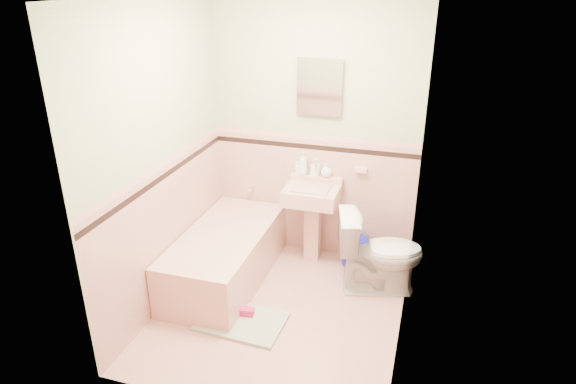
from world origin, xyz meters
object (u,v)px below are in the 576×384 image
(medicine_cabinet, at_px, (320,87))
(soap_bottle_mid, at_px, (316,167))
(soap_bottle_left, at_px, (303,163))
(soap_bottle_right, at_px, (327,170))
(shoe, at_px, (245,311))
(bathtub, at_px, (226,257))
(toilet, at_px, (380,252))
(bucket, at_px, (354,252))
(sink, at_px, (311,225))

(medicine_cabinet, height_order, soap_bottle_mid, medicine_cabinet)
(soap_bottle_left, relative_size, soap_bottle_right, 1.68)
(shoe, bearing_deg, soap_bottle_left, 74.17)
(soap_bottle_mid, bearing_deg, bathtub, -133.29)
(medicine_cabinet, relative_size, soap_bottle_left, 2.08)
(toilet, distance_m, bucket, 0.50)
(bathtub, relative_size, sink, 1.88)
(bathtub, xyz_separation_m, shoe, (0.38, -0.50, -0.17))
(sink, relative_size, soap_bottle_mid, 4.71)
(toilet, bearing_deg, sink, 52.87)
(soap_bottle_right, bearing_deg, bucket, -20.46)
(soap_bottle_mid, xyz_separation_m, toilet, (0.71, -0.46, -0.56))
(bathtub, distance_m, bucket, 1.25)
(bucket, bearing_deg, soap_bottle_mid, 164.25)
(sink, distance_m, soap_bottle_left, 0.61)
(sink, height_order, soap_bottle_right, soap_bottle_right)
(medicine_cabinet, height_order, soap_bottle_right, medicine_cabinet)
(soap_bottle_right, distance_m, bucket, 0.86)
(soap_bottle_mid, height_order, shoe, soap_bottle_mid)
(medicine_cabinet, distance_m, toilet, 1.57)
(bathtub, bearing_deg, sink, 37.93)
(bathtub, bearing_deg, soap_bottle_mid, 46.71)
(soap_bottle_mid, height_order, soap_bottle_right, soap_bottle_mid)
(sink, distance_m, shoe, 1.12)
(medicine_cabinet, bearing_deg, soap_bottle_right, -17.59)
(bathtub, xyz_separation_m, bucket, (1.10, 0.59, -0.09))
(bathtub, height_order, toilet, toilet)
(shoe, bearing_deg, medicine_cabinet, 68.25)
(bathtub, distance_m, toilet, 1.41)
(soap_bottle_left, height_order, bucket, soap_bottle_left)
(bucket, bearing_deg, soap_bottle_right, 159.54)
(sink, bearing_deg, shoe, -106.25)
(medicine_cabinet, xyz_separation_m, soap_bottle_left, (-0.14, -0.03, -0.73))
(sink, xyz_separation_m, shoe, (-0.30, -1.03, -0.34))
(bucket, bearing_deg, bathtub, -151.94)
(soap_bottle_left, height_order, shoe, soap_bottle_left)
(soap_bottle_mid, bearing_deg, sink, -86.46)
(toilet, bearing_deg, shoe, 111.60)
(bathtub, bearing_deg, bucket, 28.06)
(sink, xyz_separation_m, toilet, (0.70, -0.28, -0.02))
(bathtub, distance_m, medicine_cabinet, 1.78)
(bathtub, height_order, sink, sink)
(sink, bearing_deg, soap_bottle_left, 127.20)
(soap_bottle_right, bearing_deg, toilet, -37.41)
(medicine_cabinet, distance_m, shoe, 2.08)
(soap_bottle_left, xyz_separation_m, shoe, (-0.16, -1.21, -0.91))
(soap_bottle_right, relative_size, bucket, 0.50)
(soap_bottle_right, xyz_separation_m, shoe, (-0.39, -1.21, -0.86))
(medicine_cabinet, xyz_separation_m, bucket, (0.42, -0.15, -1.56))
(toilet, relative_size, shoe, 4.95)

